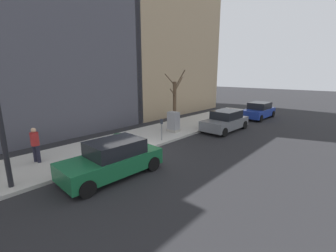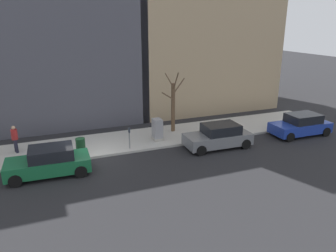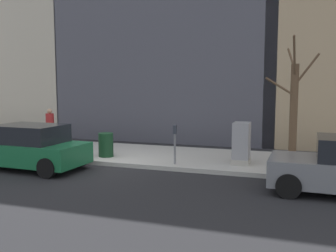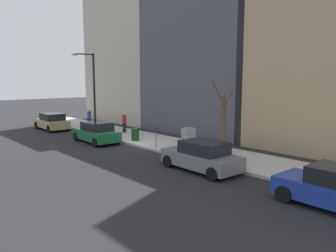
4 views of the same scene
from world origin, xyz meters
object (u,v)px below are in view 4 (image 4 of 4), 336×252
at_px(utility_box, 188,140).
at_px(bare_tree, 223,121).
at_px(parked_car_grey, 202,156).
at_px(office_block_center, 229,30).
at_px(trash_bin, 135,134).
at_px(pedestrian_near_meter, 124,121).
at_px(parking_meter, 156,135).
at_px(parked_car_tan, 52,122).
at_px(office_tower_right, 149,33).
at_px(parked_car_green, 96,133).
at_px(streetlamp, 91,86).
at_px(pedestrian_midblock, 89,117).

relative_size(utility_box, bare_tree, 0.33).
height_order(parked_car_grey, office_block_center, office_block_center).
relative_size(trash_bin, pedestrian_near_meter, 0.54).
bearing_deg(parking_meter, parked_car_tan, 96.92).
bearing_deg(office_tower_right, office_block_center, -88.17).
height_order(parking_meter, pedestrian_near_meter, pedestrian_near_meter).
distance_m(bare_tree, trash_bin, 7.05).
bearing_deg(utility_box, parked_car_green, 110.04).
relative_size(pedestrian_near_meter, office_tower_right, 0.08).
distance_m(streetlamp, office_block_center, 13.10).
bearing_deg(parking_meter, utility_box, -68.33).
distance_m(parked_car_grey, office_tower_right, 24.14).
xyz_separation_m(parked_car_tan, bare_tree, (3.70, -16.73, 1.32)).
height_order(pedestrian_near_meter, office_tower_right, office_tower_right).
bearing_deg(parked_car_grey, office_block_center, 34.99).
distance_m(parked_car_tan, trash_bin, 10.25).
distance_m(utility_box, trash_bin, 5.05).
relative_size(parked_car_tan, pedestrian_near_meter, 2.55).
height_order(streetlamp, bare_tree, streetlamp).
height_order(parking_meter, bare_tree, bare_tree).
xyz_separation_m(parked_car_green, pedestrian_midblock, (3.04, 6.63, 0.35)).
xyz_separation_m(parked_car_tan, parking_meter, (1.57, -12.94, 0.24)).
distance_m(parking_meter, office_tower_right, 19.21).
bearing_deg(office_tower_right, streetlamp, -152.24).
relative_size(utility_box, office_tower_right, 0.07).
bearing_deg(streetlamp, office_block_center, -26.29).
distance_m(pedestrian_near_meter, office_tower_right, 14.02).
xyz_separation_m(bare_tree, pedestrian_midblock, (-0.76, 15.18, -0.97)).
bearing_deg(parking_meter, office_tower_right, 52.61).
xyz_separation_m(bare_tree, pedestrian_near_meter, (-0.18, 10.29, -0.97)).
xyz_separation_m(pedestrian_midblock, office_tower_right, (9.00, 2.18, 8.69)).
relative_size(trash_bin, office_block_center, 0.05).
relative_size(bare_tree, pedestrian_near_meter, 2.62).
relative_size(streetlamp, pedestrian_near_meter, 3.92).
bearing_deg(parked_car_green, office_tower_right, 38.37).
distance_m(pedestrian_midblock, office_tower_right, 12.70).
height_order(parked_car_grey, parked_car_green, same).
bearing_deg(parked_car_tan, pedestrian_midblock, -26.46).
bearing_deg(pedestrian_near_meter, office_tower_right, 21.88).
bearing_deg(parked_car_tan, pedestrian_near_meter, -60.04).
relative_size(utility_box, streetlamp, 0.22).
bearing_deg(parking_meter, parked_car_grey, -105.55).
bearing_deg(bare_tree, office_block_center, 36.86).
distance_m(utility_box, pedestrian_near_meter, 8.70).
relative_size(pedestrian_near_meter, office_block_center, 0.09).
relative_size(parked_car_green, office_block_center, 0.24).
relative_size(parked_car_tan, bare_tree, 0.97).
xyz_separation_m(parked_car_grey, bare_tree, (3.64, 1.61, 1.32)).
relative_size(bare_tree, trash_bin, 4.83).
distance_m(parking_meter, pedestrian_near_meter, 6.78).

